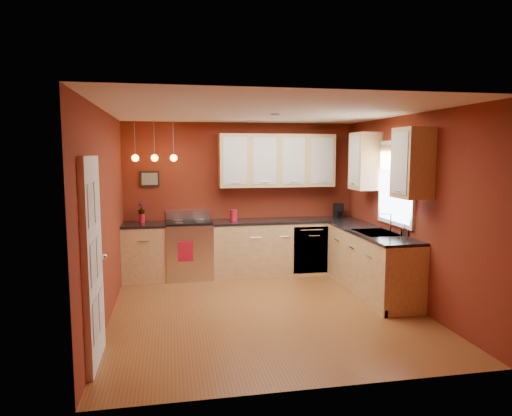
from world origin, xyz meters
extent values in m
plane|color=brown|center=(0.00, 0.00, 0.00)|extent=(4.20, 4.20, 0.00)
cube|color=white|center=(0.00, 0.00, 2.60)|extent=(4.00, 4.20, 0.02)
cube|color=maroon|center=(0.00, 2.10, 1.30)|extent=(4.00, 0.02, 2.60)
cube|color=maroon|center=(0.00, -2.10, 1.30)|extent=(4.00, 0.02, 2.60)
cube|color=maroon|center=(-2.00, 0.00, 1.30)|extent=(0.02, 4.20, 2.60)
cube|color=maroon|center=(2.00, 0.00, 1.30)|extent=(0.02, 4.20, 2.60)
cube|color=#E5BA7B|center=(-1.65, 1.80, 0.45)|extent=(0.70, 0.60, 0.90)
cube|color=#E5BA7B|center=(0.73, 1.80, 0.45)|extent=(2.54, 0.60, 0.90)
cube|color=#E5BA7B|center=(1.70, 0.45, 0.45)|extent=(0.60, 2.10, 0.90)
cube|color=black|center=(-1.65, 1.80, 0.92)|extent=(0.70, 0.62, 0.04)
cube|color=black|center=(0.73, 1.80, 0.92)|extent=(2.54, 0.62, 0.04)
cube|color=black|center=(1.70, 0.45, 0.92)|extent=(0.62, 2.10, 0.04)
cube|color=silver|center=(-0.92, 1.80, 0.46)|extent=(0.76, 0.64, 0.92)
cube|color=black|center=(-0.92, 1.50, 0.48)|extent=(0.55, 0.02, 0.32)
cylinder|color=silver|center=(-0.92, 1.49, 0.72)|extent=(0.60, 0.02, 0.02)
cube|color=black|center=(-0.92, 1.80, 0.94)|extent=(0.76, 0.60, 0.03)
cylinder|color=gray|center=(-1.10, 1.66, 0.95)|extent=(0.16, 0.16, 0.01)
cylinder|color=gray|center=(-0.74, 1.66, 0.95)|extent=(0.16, 0.16, 0.01)
cylinder|color=gray|center=(-1.10, 1.94, 0.95)|extent=(0.16, 0.16, 0.01)
cylinder|color=gray|center=(-0.74, 1.94, 0.95)|extent=(0.16, 0.16, 0.01)
cube|color=silver|center=(-0.92, 2.10, 1.03)|extent=(0.76, 0.04, 0.16)
cube|color=silver|center=(1.10, 1.51, 0.45)|extent=(0.60, 0.02, 0.80)
cube|color=gray|center=(1.70, 0.30, 0.92)|extent=(0.50, 0.70, 0.05)
cube|color=black|center=(1.70, 0.47, 0.91)|extent=(0.42, 0.30, 0.02)
cube|color=black|center=(1.70, 0.13, 0.91)|extent=(0.42, 0.30, 0.02)
cylinder|color=silver|center=(1.92, 0.30, 1.08)|extent=(0.02, 0.02, 0.28)
cylinder|color=silver|center=(1.85, 0.30, 1.21)|extent=(0.16, 0.02, 0.02)
cube|color=white|center=(1.98, 0.30, 1.65)|extent=(0.04, 1.02, 1.22)
cube|color=white|center=(1.97, 0.30, 1.65)|extent=(0.01, 0.90, 1.10)
cube|color=#97744B|center=(1.95, 0.30, 2.02)|extent=(0.02, 0.96, 0.36)
cube|color=white|center=(-1.97, -1.20, 1.02)|extent=(0.06, 0.82, 2.05)
cube|color=silver|center=(-1.94, -1.38, 1.60)|extent=(0.00, 0.28, 0.40)
cube|color=silver|center=(-1.94, -1.02, 1.60)|extent=(0.00, 0.28, 0.40)
cube|color=silver|center=(-1.94, -1.38, 1.05)|extent=(0.00, 0.28, 0.40)
cube|color=silver|center=(-1.94, -1.02, 1.05)|extent=(0.00, 0.28, 0.40)
cube|color=silver|center=(-1.94, -1.38, 0.50)|extent=(0.00, 0.28, 0.40)
cube|color=silver|center=(-1.94, -1.02, 0.50)|extent=(0.00, 0.28, 0.40)
sphere|color=silver|center=(-1.91, -0.87, 1.00)|extent=(0.06, 0.06, 0.06)
cube|color=#E5BA7B|center=(0.60, 1.93, 1.95)|extent=(2.00, 0.35, 0.90)
cube|color=#E5BA7B|center=(1.82, 0.32, 1.95)|extent=(0.35, 1.95, 0.90)
cube|color=black|center=(-1.55, 2.08, 1.65)|extent=(0.32, 0.03, 0.26)
cylinder|color=gray|center=(-1.75, 1.75, 2.30)|extent=(0.01, 0.01, 0.60)
sphere|color=#FFA53F|center=(-1.75, 1.75, 2.00)|extent=(0.11, 0.11, 0.11)
cylinder|color=gray|center=(-1.45, 1.75, 2.30)|extent=(0.01, 0.01, 0.60)
sphere|color=#FFA53F|center=(-1.45, 1.75, 2.00)|extent=(0.11, 0.11, 0.11)
cylinder|color=gray|center=(-1.15, 1.75, 2.30)|extent=(0.01, 0.01, 0.60)
sphere|color=#FFA53F|center=(-1.15, 1.75, 2.00)|extent=(0.11, 0.11, 0.11)
cylinder|color=#B01227|center=(-0.18, 1.79, 1.03)|extent=(0.12, 0.12, 0.18)
cylinder|color=#B01227|center=(-0.18, 1.79, 1.12)|extent=(0.13, 0.13, 0.02)
cylinder|color=#B01227|center=(-1.69, 1.89, 1.01)|extent=(0.09, 0.09, 0.15)
imported|color=#B01227|center=(-1.69, 1.89, 1.17)|extent=(0.14, 0.14, 0.20)
cube|color=black|center=(1.73, 1.91, 1.06)|extent=(0.20, 0.18, 0.25)
cylinder|color=black|center=(1.73, 1.86, 1.00)|extent=(0.12, 0.12, 0.11)
imported|color=silver|center=(1.95, -0.04, 1.03)|extent=(0.09, 0.10, 0.17)
cube|color=#B01227|center=(-1.00, 1.47, 0.52)|extent=(0.24, 0.02, 0.33)
camera|label=1|loc=(-1.21, -5.75, 2.07)|focal=32.00mm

